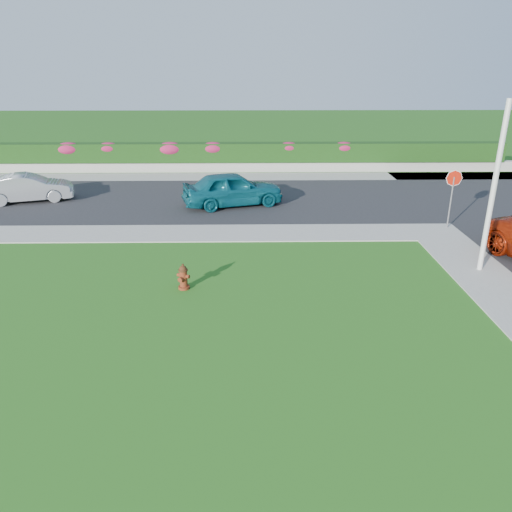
{
  "coord_description": "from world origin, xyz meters",
  "views": [
    {
      "loc": [
        -0.31,
        -9.36,
        6.29
      ],
      "look_at": [
        -0.09,
        4.31,
        0.9
      ],
      "focal_mm": 35.0,
      "sensor_mm": 36.0,
      "label": 1
    }
  ],
  "objects_px": {
    "fire_hydrant": "(183,277)",
    "stop_sign": "(453,186)",
    "sedan_silver": "(29,188)",
    "utility_pole": "(494,190)",
    "sedan_teal": "(233,189)"
  },
  "relations": [
    {
      "from": "sedan_silver",
      "to": "stop_sign",
      "type": "height_order",
      "value": "stop_sign"
    },
    {
      "from": "sedan_teal",
      "to": "stop_sign",
      "type": "relative_size",
      "value": 1.92
    },
    {
      "from": "fire_hydrant",
      "to": "stop_sign",
      "type": "height_order",
      "value": "stop_sign"
    },
    {
      "from": "sedan_silver",
      "to": "utility_pole",
      "type": "xyz_separation_m",
      "value": [
        17.73,
        -8.53,
        1.95
      ]
    },
    {
      "from": "utility_pole",
      "to": "stop_sign",
      "type": "relative_size",
      "value": 2.23
    },
    {
      "from": "fire_hydrant",
      "to": "stop_sign",
      "type": "distance_m",
      "value": 11.37
    },
    {
      "from": "sedan_teal",
      "to": "sedan_silver",
      "type": "xyz_separation_m",
      "value": [
        -9.62,
        0.86,
        -0.13
      ]
    },
    {
      "from": "sedan_silver",
      "to": "stop_sign",
      "type": "relative_size",
      "value": 1.66
    },
    {
      "from": "fire_hydrant",
      "to": "utility_pole",
      "type": "xyz_separation_m",
      "value": [
        9.32,
        1.23,
        2.27
      ]
    },
    {
      "from": "fire_hydrant",
      "to": "sedan_teal",
      "type": "relative_size",
      "value": 0.17
    },
    {
      "from": "fire_hydrant",
      "to": "utility_pole",
      "type": "relative_size",
      "value": 0.15
    },
    {
      "from": "sedan_teal",
      "to": "sedan_silver",
      "type": "height_order",
      "value": "sedan_teal"
    },
    {
      "from": "fire_hydrant",
      "to": "sedan_silver",
      "type": "bearing_deg",
      "value": 155.42
    },
    {
      "from": "sedan_silver",
      "to": "fire_hydrant",
      "type": "bearing_deg",
      "value": -155.73
    },
    {
      "from": "fire_hydrant",
      "to": "utility_pole",
      "type": "bearing_deg",
      "value": 32.22
    }
  ]
}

